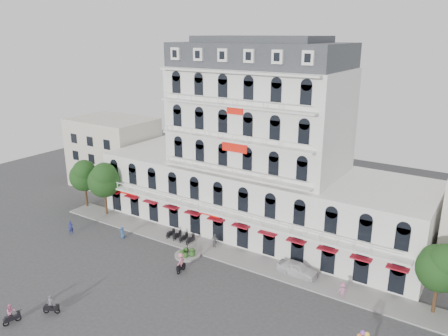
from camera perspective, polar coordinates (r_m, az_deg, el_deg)
ground at (r=49.00m, az=-6.33°, el=-15.08°), size 120.00×120.00×0.00m
sidewalk at (r=55.20m, az=-0.32°, el=-10.91°), size 53.00×4.00×0.16m
main_building at (r=58.67m, az=4.51°, el=1.19°), size 45.00×15.00×25.80m
flank_building_west at (r=79.37m, az=-14.17°, el=2.00°), size 14.00×10.00×12.00m
traffic_island at (r=54.53m, az=-4.78°, el=-11.14°), size 3.20×3.20×1.60m
parked_scooter_row at (r=58.45m, az=-5.70°, el=-9.40°), size 4.40×1.80×1.10m
tree_west_outer at (r=70.34m, az=-17.80°, el=-0.80°), size 4.50×4.48×7.76m
tree_west_inner at (r=66.26m, az=-15.40°, el=-1.38°), size 4.76×4.76×8.25m
tree_east_inner at (r=46.63m, az=26.48°, el=-11.36°), size 4.40×4.37×7.57m
parked_car at (r=50.90m, az=9.57°, el=-12.85°), size 4.78×2.12×1.60m
rider_west at (r=47.36m, az=-21.68°, el=-16.38°), size 1.54×1.05×1.96m
rider_southwest at (r=47.30m, az=-26.06°, el=-16.74°), size 0.76×1.68×2.06m
rider_center at (r=50.86m, az=-5.65°, el=-12.11°), size 0.83×1.70×2.36m
pedestrian_left at (r=60.04m, az=-13.13°, el=-8.20°), size 0.83×0.59×1.59m
pedestrian_mid at (r=55.82m, az=-1.19°, el=-9.55°), size 1.19×0.61×1.94m
pedestrian_right at (r=47.99m, az=15.22°, el=-15.18°), size 1.29×1.15×1.73m
pedestrian_far at (r=63.04m, az=-19.38°, el=-7.35°), size 0.74×0.83×1.90m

